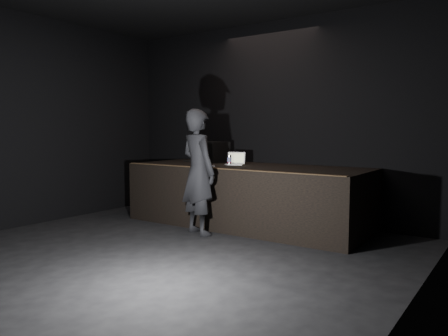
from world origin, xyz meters
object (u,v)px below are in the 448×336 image
object	(u,v)px
person	(198,172)
stage_riser	(247,195)
stage_monitor	(212,152)
beer_can	(229,160)
laptop	(235,161)

from	to	relation	value
person	stage_riser	bearing A→B (deg)	-87.55
stage_monitor	beer_can	xyz separation A→B (m)	(0.64, -0.38, -0.10)
laptop	person	xyz separation A→B (m)	(0.01, -1.04, -0.10)
stage_riser	stage_monitor	world-z (taller)	stage_monitor
laptop	beer_can	distance (m)	0.15
stage_monitor	person	distance (m)	1.46
stage_monitor	laptop	world-z (taller)	stage_monitor
stage_riser	stage_monitor	size ratio (longest dim) A/B	6.07
stage_monitor	laptop	bearing A→B (deg)	-1.64
person	laptop	bearing A→B (deg)	-70.60
laptop	beer_can	size ratio (longest dim) A/B	2.17
stage_monitor	beer_can	world-z (taller)	stage_monitor
stage_riser	person	size ratio (longest dim) A/B	2.09
stage_monitor	person	xyz separation A→B (m)	(0.68, -1.27, -0.23)
stage_monitor	laptop	xyz separation A→B (m)	(0.66, -0.23, -0.13)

